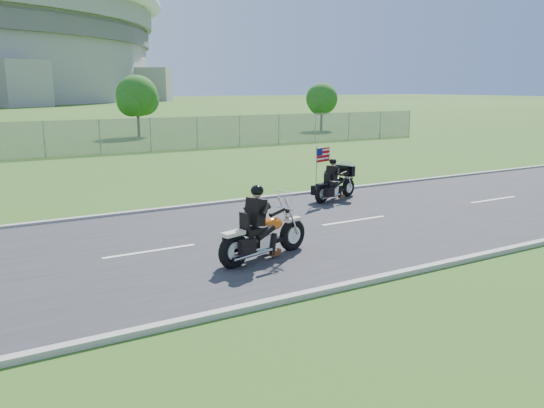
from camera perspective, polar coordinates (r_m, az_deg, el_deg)
ground at (r=13.48m, az=-4.79°, el=-4.01°), size 420.00×420.00×0.00m
road at (r=13.48m, az=-4.79°, el=-3.93°), size 120.00×8.00×0.04m
curb_north at (r=17.13m, az=-10.42°, el=-0.44°), size 120.00×0.18×0.12m
curb_south at (r=10.11m, az=4.90°, el=-9.44°), size 120.00×0.18×0.12m
tree_fence_near at (r=43.35m, az=-14.27°, el=10.98°), size 3.52×3.28×4.75m
tree_fence_far at (r=48.32m, az=5.39°, el=11.02°), size 3.08×2.87×4.20m
motorcycle_lead at (r=11.86m, az=-0.97°, el=-3.50°), size 2.56×1.08×1.76m
motorcycle_follow at (r=18.24m, az=6.83°, el=1.93°), size 2.13×1.04×1.83m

